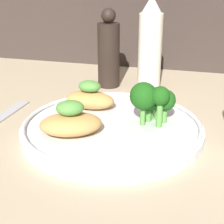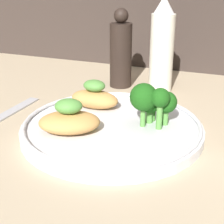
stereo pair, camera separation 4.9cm
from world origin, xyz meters
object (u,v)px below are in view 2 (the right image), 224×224
Objects in this scene: broccoli_bunch at (153,100)px; sauce_bottle at (162,47)px; plate at (112,127)px; pepper_grinder at (121,52)px.

broccoli_bunch is 19.52cm from sauce_bottle.
broccoli_bunch is 0.35× the size of sauce_bottle.
sauce_bottle reaches higher than broccoli_bunch.
broccoli_bunch reaches higher than plate.
sauce_bottle reaches higher than plate.
sauce_bottle reaches higher than pepper_grinder.
sauce_bottle is (-3.63, 18.85, 3.53)cm from broccoli_bunch.
broccoli_bunch is at bearing -79.09° from sauce_bottle.
plate is 23.08cm from pepper_grinder.
sauce_bottle is (1.65, 21.30, 7.59)cm from plate.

